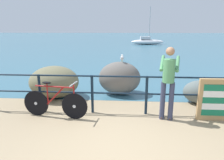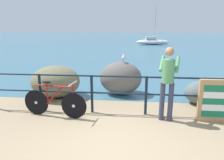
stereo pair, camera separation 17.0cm
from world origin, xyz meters
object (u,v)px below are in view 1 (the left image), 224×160
bicycle (55,102)px  breakwater_boulder_right (201,92)px  folded_deckchair_stack (216,100)px  breakwater_boulder_left (54,82)px  person_at_railing (168,80)px  seagull (122,58)px  breakwater_boulder_main (120,78)px  sailboat (147,41)px

bicycle → breakwater_boulder_right: (4.00, 1.30, -0.05)m
folded_deckchair_stack → breakwater_boulder_left: folded_deckchair_stack is taller
bicycle → person_at_railing: (2.77, 0.07, 0.60)m
breakwater_boulder_left → seagull: bearing=13.7°
breakwater_boulder_main → seagull: bearing=22.9°
bicycle → breakwater_boulder_left: breakwater_boulder_left is taller
person_at_railing → breakwater_boulder_right: 1.86m
person_at_railing → breakwater_boulder_right: person_at_railing is taller
breakwater_boulder_main → breakwater_boulder_right: 2.57m
breakwater_boulder_main → breakwater_boulder_right: breakwater_boulder_main is taller
bicycle → sailboat: (4.56, 23.87, 0.03)m
person_at_railing → seagull: 2.31m
breakwater_boulder_main → sailboat: 22.04m
breakwater_boulder_left → breakwater_boulder_main: bearing=13.4°
person_at_railing → breakwater_boulder_left: size_ratio=1.13×
breakwater_boulder_left → seagull: 2.35m
sailboat → breakwater_boulder_right: bearing=-95.5°
breakwater_boulder_left → sailboat: sailboat is taller
seagull → breakwater_boulder_left: bearing=103.8°
bicycle → seagull: bearing=59.5°
person_at_railing → breakwater_boulder_left: bearing=80.4°
sailboat → person_at_railing: bearing=-98.3°
bicycle → breakwater_boulder_right: size_ratio=1.65×
breakwater_boulder_main → breakwater_boulder_right: size_ratio=1.38×
person_at_railing → breakwater_boulder_main: 2.35m
bicycle → folded_deckchair_stack: size_ratio=1.62×
bicycle → breakwater_boulder_main: bearing=60.4°
bicycle → breakwater_boulder_left: (-0.55, 1.54, 0.12)m
breakwater_boulder_right → folded_deckchair_stack: bearing=-93.3°
bicycle → seagull: (1.62, 2.07, 0.85)m
breakwater_boulder_left → breakwater_boulder_right: size_ratio=1.55×
breakwater_boulder_right → seagull: 2.65m
bicycle → sailboat: size_ratio=0.34×
breakwater_boulder_right → seagull: seagull is taller
breakwater_boulder_right → seagull: (-2.38, 0.76, 0.90)m
breakwater_boulder_right → breakwater_boulder_left: bearing=177.1°
folded_deckchair_stack → seagull: seagull is taller
folded_deckchair_stack → sailboat: size_ratio=0.21×
folded_deckchair_stack → breakwater_boulder_main: bearing=140.9°
breakwater_boulder_main → sailboat: size_ratio=0.29×
person_at_railing → breakwater_boulder_main: person_at_railing is taller
bicycle → person_at_railing: 2.83m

